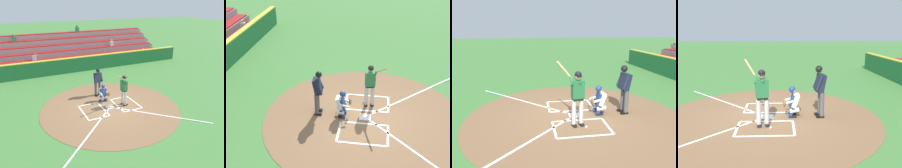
% 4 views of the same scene
% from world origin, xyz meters
% --- Properties ---
extents(ground_plane, '(120.00, 120.00, 0.00)m').
position_xyz_m(ground_plane, '(0.00, 0.00, 0.00)').
color(ground_plane, '#427A38').
extents(dirt_circle, '(8.00, 8.00, 0.01)m').
position_xyz_m(dirt_circle, '(0.00, 0.00, 0.01)').
color(dirt_circle, brown).
rests_on(dirt_circle, ground).
extents(home_plate_and_chalk, '(7.93, 4.91, 0.01)m').
position_xyz_m(home_plate_and_chalk, '(0.00, 0.88, 0.01)').
color(home_plate_and_chalk, white).
rests_on(home_plate_and_chalk, dirt_circle).
extents(batter, '(0.87, 0.84, 2.13)m').
position_xyz_m(batter, '(-0.84, 0.11, 1.10)').
color(batter, '#BCBCBC').
rests_on(batter, ground).
extents(catcher, '(0.59, 0.60, 1.13)m').
position_xyz_m(catcher, '(0.02, -0.92, 0.59)').
color(catcher, black).
rests_on(catcher, ground).
extents(plate_umpire, '(0.60, 0.45, 1.86)m').
position_xyz_m(plate_umpire, '(-0.02, -1.89, 1.08)').
color(plate_umpire, '#4C4C51').
rests_on(plate_umpire, ground).
extents(baseball, '(0.07, 0.07, 0.07)m').
position_xyz_m(baseball, '(-1.07, -0.16, 0.04)').
color(baseball, white).
rests_on(baseball, ground).
extents(backstop_wall, '(22.00, 0.36, 1.31)m').
position_xyz_m(backstop_wall, '(0.00, -7.50, 0.65)').
color(backstop_wall, '#1E6033').
rests_on(backstop_wall, ground).
extents(bleacher_stand, '(20.00, 5.10, 3.45)m').
position_xyz_m(bleacher_stand, '(-0.00, -11.33, 1.00)').
color(bleacher_stand, gray).
rests_on(bleacher_stand, ground).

